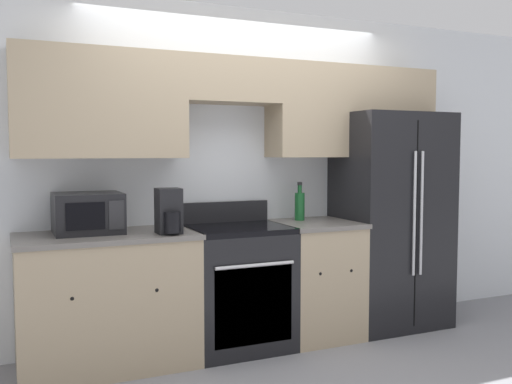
{
  "coord_description": "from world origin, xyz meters",
  "views": [
    {
      "loc": [
        -1.73,
        -3.58,
        1.47
      ],
      "look_at": [
        0.0,
        0.31,
        1.16
      ],
      "focal_mm": 40.0,
      "sensor_mm": 36.0,
      "label": 1
    }
  ],
  "objects_px": {
    "oven_range": "(237,286)",
    "microwave": "(88,213)",
    "refrigerator": "(388,219)",
    "bottle": "(300,205)"
  },
  "relations": [
    {
      "from": "oven_range",
      "to": "microwave",
      "type": "distance_m",
      "value": 1.21
    },
    {
      "from": "refrigerator",
      "to": "microwave",
      "type": "relative_size",
      "value": 3.99
    },
    {
      "from": "oven_range",
      "to": "bottle",
      "type": "relative_size",
      "value": 3.49
    },
    {
      "from": "oven_range",
      "to": "bottle",
      "type": "height_order",
      "value": "bottle"
    },
    {
      "from": "oven_range",
      "to": "bottle",
      "type": "bearing_deg",
      "value": 13.11
    },
    {
      "from": "oven_range",
      "to": "microwave",
      "type": "xyz_separation_m",
      "value": [
        -1.06,
        0.09,
        0.59
      ]
    },
    {
      "from": "microwave",
      "to": "bottle",
      "type": "distance_m",
      "value": 1.66
    },
    {
      "from": "refrigerator",
      "to": "microwave",
      "type": "distance_m",
      "value": 2.47
    },
    {
      "from": "refrigerator",
      "to": "bottle",
      "type": "distance_m",
      "value": 0.82
    },
    {
      "from": "microwave",
      "to": "bottle",
      "type": "height_order",
      "value": "bottle"
    }
  ]
}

